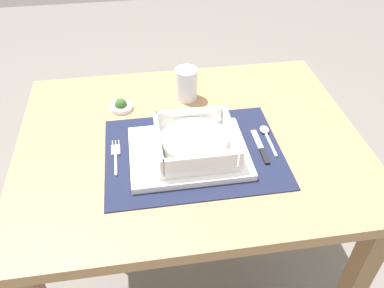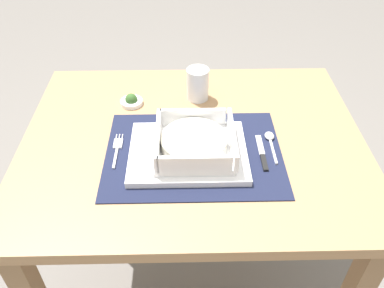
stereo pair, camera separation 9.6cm
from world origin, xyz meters
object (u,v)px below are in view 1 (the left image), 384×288
(condiment_saucer, at_px, (121,106))
(spoon, at_px, (266,133))
(porridge_bowl, at_px, (196,142))
(fork, at_px, (116,154))
(dining_table, at_px, (190,171))
(drinking_glass, at_px, (186,86))
(butter_knife, at_px, (261,149))

(condiment_saucer, bearing_deg, spoon, -25.60)
(porridge_bowl, relative_size, fork, 1.45)
(fork, bearing_deg, condiment_saucer, 86.34)
(dining_table, height_order, drinking_glass, drinking_glass)
(butter_knife, relative_size, condiment_saucer, 2.02)
(dining_table, height_order, fork, fork)
(butter_knife, bearing_deg, drinking_glass, 120.49)
(fork, height_order, condiment_saucer, condiment_saucer)
(spoon, bearing_deg, condiment_saucer, 153.19)
(fork, height_order, spoon, spoon)
(porridge_bowl, relative_size, butter_knife, 1.45)
(drinking_glass, xyz_separation_m, condiment_saucer, (-0.19, -0.03, -0.03))
(spoon, relative_size, condiment_saucer, 1.85)
(dining_table, bearing_deg, condiment_saucer, 137.76)
(porridge_bowl, bearing_deg, butter_knife, -2.82)
(dining_table, bearing_deg, drinking_glass, 84.61)
(porridge_bowl, relative_size, drinking_glass, 1.99)
(porridge_bowl, height_order, fork, porridge_bowl)
(butter_knife, bearing_deg, dining_table, 156.27)
(spoon, bearing_deg, butter_knife, -118.34)
(fork, xyz_separation_m, condiment_saucer, (0.02, 0.20, 0.00))
(dining_table, relative_size, butter_knife, 6.84)
(drinking_glass, bearing_deg, porridge_bowl, -93.21)
(dining_table, distance_m, butter_knife, 0.22)
(spoon, xyz_separation_m, drinking_glass, (-0.18, 0.20, 0.03))
(fork, bearing_deg, spoon, 4.34)
(condiment_saucer, bearing_deg, drinking_glass, 8.25)
(fork, distance_m, butter_knife, 0.36)
(dining_table, relative_size, porridge_bowl, 4.73)
(drinking_glass, height_order, condiment_saucer, drinking_glass)
(porridge_bowl, distance_m, fork, 0.20)
(butter_knife, height_order, condiment_saucer, condiment_saucer)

